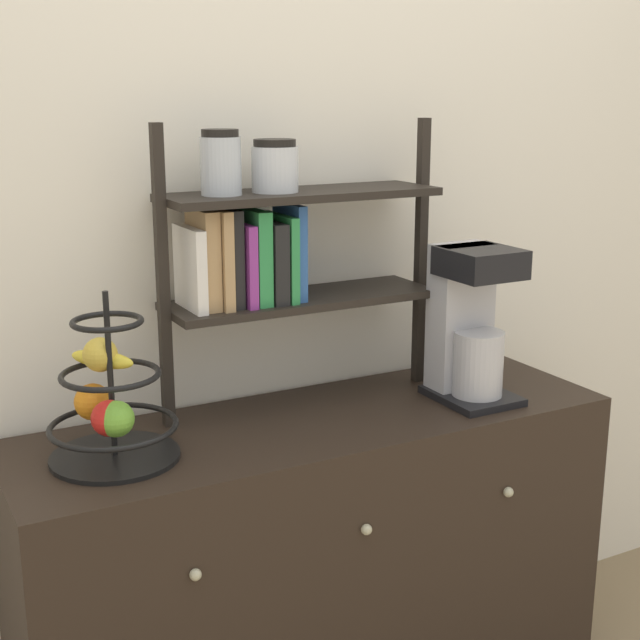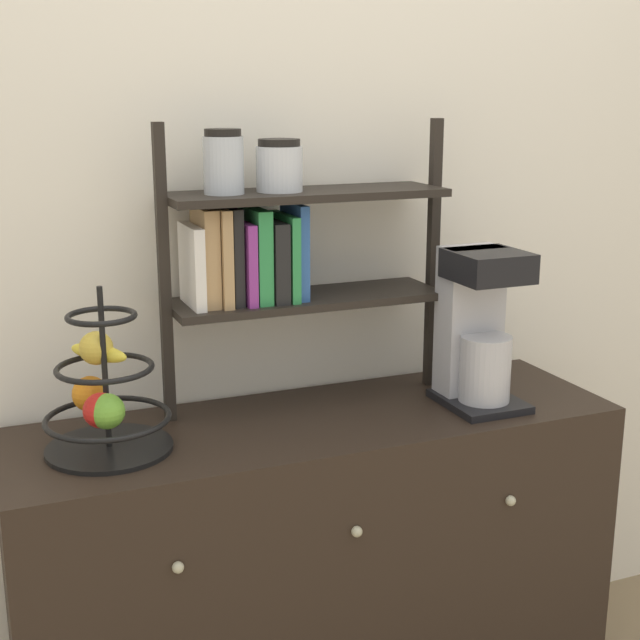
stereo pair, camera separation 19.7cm
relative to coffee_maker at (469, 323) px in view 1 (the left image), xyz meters
The scene contains 5 objects.
wall_back 0.59m from the coffee_maker, 142.49° to the left, with size 7.00×0.05×2.60m, color silver.
sideboard 0.71m from the coffee_maker, behind, with size 1.40×0.45×0.80m.
coffee_maker is the anchor object (origin of this frame).
fruit_stand 0.87m from the coffee_maker, behind, with size 0.26×0.26×0.35m.
shelf_hutch 0.53m from the coffee_maker, 160.58° to the left, with size 0.69×0.20×0.66m.
Camera 1 is at (-0.90, -1.47, 1.53)m, focal length 50.00 mm.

